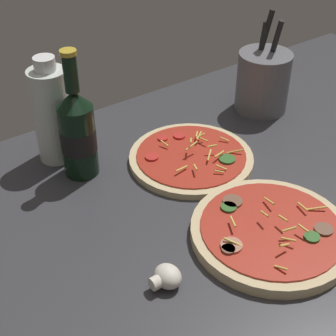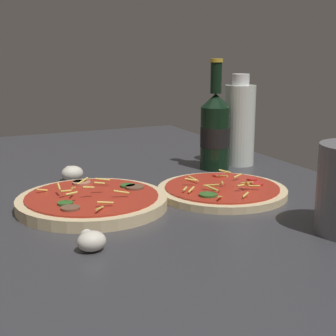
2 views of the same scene
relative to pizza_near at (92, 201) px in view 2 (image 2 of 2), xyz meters
The scene contains 7 objects.
counter_slab 8.79cm from the pizza_near, 100.24° to the left, with size 160.00×90.00×2.50cm.
pizza_near is the anchor object (origin of this frame).
pizza_far 24.72cm from the pizza_near, 83.86° to the left, with size 24.48×24.48×4.90cm.
beer_bottle 38.57cm from the pizza_near, 115.90° to the left, with size 6.66×6.66×24.78cm.
oil_bottle 45.94cm from the pizza_near, 113.47° to the left, with size 7.21×7.21×21.23cm.
mushroom_left 19.70cm from the pizza_near, behind, with size 4.80×4.57×3.20cm.
mushroom_right 19.57cm from the pizza_near, 17.33° to the right, with size 4.25×4.05×2.84cm.
Camera 2 is at (84.60, -32.61, 29.80)cm, focal length 55.00 mm.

